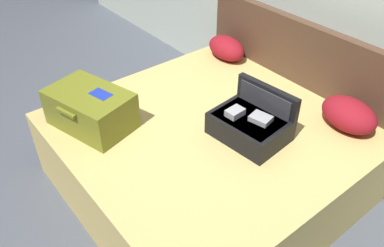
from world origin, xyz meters
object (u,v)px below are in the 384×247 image
(hard_case_medium, at_px, (251,123))
(pillow_center_head, at_px, (349,115))
(bed, at_px, (207,157))
(pillow_near_headboard, at_px, (226,48))
(hard_case_large, at_px, (91,109))

(hard_case_medium, relative_size, pillow_center_head, 1.26)
(bed, xyz_separation_m, hard_case_medium, (0.25, 0.16, 0.38))
(pillow_near_headboard, bearing_deg, hard_case_medium, -34.37)
(hard_case_medium, height_order, pillow_center_head, hard_case_medium)
(pillow_near_headboard, bearing_deg, bed, -49.56)
(pillow_center_head, bearing_deg, hard_case_large, -129.49)
(hard_case_medium, distance_m, pillow_center_head, 0.69)
(hard_case_medium, relative_size, pillow_near_headboard, 1.32)
(hard_case_medium, bearing_deg, hard_case_large, -140.73)
(hard_case_medium, bearing_deg, bed, -152.11)
(bed, relative_size, hard_case_large, 2.96)
(bed, height_order, hard_case_large, hard_case_large)
(hard_case_medium, bearing_deg, pillow_center_head, 53.94)
(pillow_near_headboard, relative_size, pillow_center_head, 0.95)
(hard_case_large, height_order, hard_case_medium, hard_case_medium)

